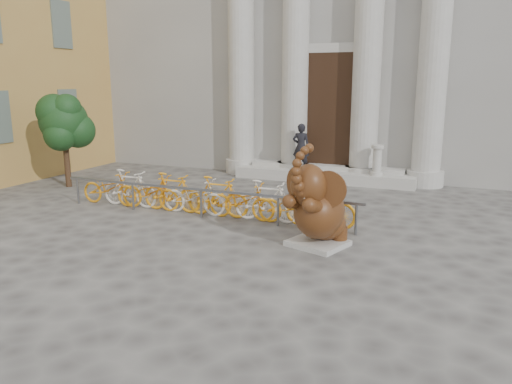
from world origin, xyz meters
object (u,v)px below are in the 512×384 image
at_px(bike_rack, 205,195).
at_px(pedestrian, 301,147).
at_px(elephant_statue, 318,209).
at_px(tree, 64,123).

xyz_separation_m(bike_rack, pedestrian, (0.92, 5.09, 0.64)).
distance_m(elephant_statue, bike_rack, 3.49).
relative_size(elephant_statue, bike_rack, 0.26).
xyz_separation_m(bike_rack, tree, (-5.62, 1.41, 1.53)).
bearing_deg(pedestrian, tree, 23.85).
relative_size(bike_rack, pedestrian, 5.11).
distance_m(elephant_statue, tree, 9.34).
relative_size(elephant_statue, tree, 0.73).
xyz_separation_m(elephant_statue, pedestrian, (-2.31, 6.40, 0.37)).
xyz_separation_m(elephant_statue, tree, (-8.85, 2.71, 1.26)).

